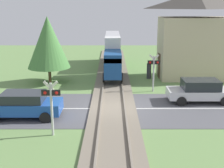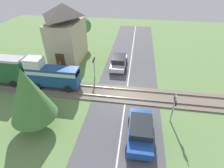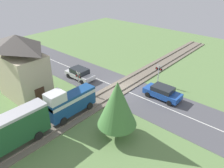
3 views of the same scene
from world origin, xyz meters
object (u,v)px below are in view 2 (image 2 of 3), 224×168
at_px(crossing_signal_east_approach, 94,63).
at_px(car_near_crossing, 141,130).
at_px(car_far_side, 119,62).
at_px(station_building, 67,34).
at_px(pedestrian_by_station, 61,68).
at_px(crossing_signal_west_approach, 174,105).
at_px(train, 17,70).

bearing_deg(crossing_signal_east_approach, car_near_crossing, -146.07).
height_order(car_far_side, station_building, station_building).
bearing_deg(car_far_side, crossing_signal_east_approach, 137.76).
bearing_deg(pedestrian_by_station, crossing_signal_west_approach, -116.89).
relative_size(car_far_side, crossing_signal_east_approach, 1.53).
distance_m(car_far_side, station_building, 7.55).
distance_m(crossing_signal_east_approach, pedestrian_by_station, 4.23).
xyz_separation_m(car_near_crossing, station_building, (11.96, 9.81, 2.73)).
distance_m(train, car_near_crossing, 13.78).
height_order(car_near_crossing, pedestrian_by_station, pedestrian_by_station).
distance_m(car_near_crossing, crossing_signal_east_approach, 9.66).
xyz_separation_m(crossing_signal_east_approach, station_building, (3.99, 4.45, 1.72)).
height_order(crossing_signal_east_approach, station_building, station_building).
bearing_deg(train, crossing_signal_east_approach, -68.32).
bearing_deg(crossing_signal_west_approach, car_far_side, 31.85).
bearing_deg(train, car_far_side, -60.14).
distance_m(car_far_side, crossing_signal_east_approach, 3.83).
bearing_deg(pedestrian_by_station, car_far_side, -68.59).
xyz_separation_m(car_far_side, crossing_signal_east_approach, (-2.73, 2.48, 1.01)).
relative_size(train, crossing_signal_west_approach, 4.63).
height_order(train, crossing_signal_west_approach, train).
distance_m(car_near_crossing, station_building, 15.71).
bearing_deg(car_far_side, station_building, 79.72).
distance_m(car_far_side, crossing_signal_west_approach, 10.21).
height_order(car_near_crossing, station_building, station_building).
bearing_deg(car_far_side, pedestrian_by_station, 111.41).
xyz_separation_m(station_building, pedestrian_by_station, (-3.84, -0.36, -2.80)).
relative_size(train, pedestrian_by_station, 8.29).
height_order(train, station_building, station_building).
height_order(crossing_signal_west_approach, crossing_signal_east_approach, same).
height_order(car_far_side, pedestrian_by_station, pedestrian_by_station).
height_order(train, car_near_crossing, train).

